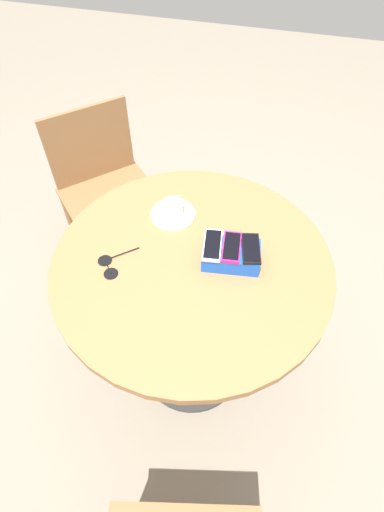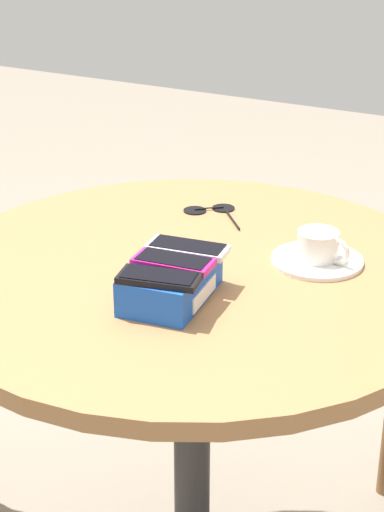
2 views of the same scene
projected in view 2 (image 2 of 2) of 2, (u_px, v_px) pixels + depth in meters
The scene contains 8 objects.
round_table at pixel (192, 344), 1.54m from camera, with size 0.92×0.92×0.78m.
phone_box at pixel (171, 282), 1.36m from camera, with size 0.20×0.14×0.06m.
phone_black at pixel (159, 278), 1.29m from camera, with size 0.08×0.13×0.01m.
phone_magenta at pixel (173, 262), 1.34m from camera, with size 0.07×0.13×0.01m.
phone_white at pixel (188, 248), 1.39m from camera, with size 0.07×0.14×0.01m.
saucer at pixel (317, 260), 1.49m from camera, with size 0.16×0.16×0.01m, color silver.
coffee_cup at pixel (319, 245), 1.48m from camera, with size 0.07×0.10×0.05m.
sunglasses at pixel (212, 210), 1.71m from camera, with size 0.11×0.15×0.01m.
Camera 2 is at (-1.17, -0.65, 1.41)m, focal length 60.00 mm.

